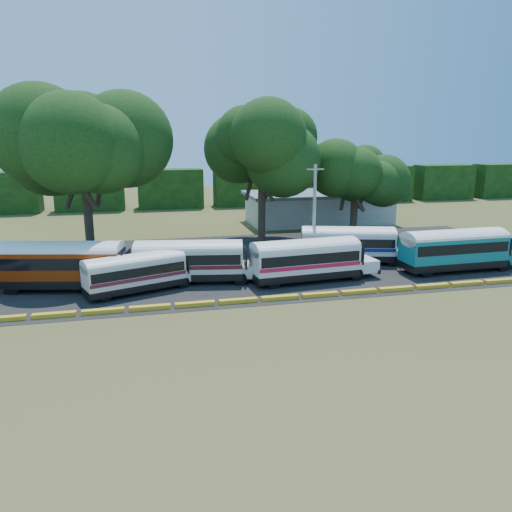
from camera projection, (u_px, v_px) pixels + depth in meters
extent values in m
plane|color=#3F4B19|center=(219.00, 310.00, 33.28)|extent=(160.00, 160.00, 0.00)
cube|color=black|center=(209.00, 264.00, 44.84)|extent=(64.00, 24.00, 0.02)
cube|color=gold|center=(3.00, 319.00, 31.20)|extent=(2.70, 0.45, 0.30)
cube|color=gold|center=(54.00, 315.00, 31.86)|extent=(2.70, 0.45, 0.30)
cube|color=gold|center=(103.00, 311.00, 32.53)|extent=(2.70, 0.45, 0.30)
cube|color=gold|center=(150.00, 308.00, 33.19)|extent=(2.70, 0.45, 0.30)
cube|color=gold|center=(195.00, 304.00, 33.86)|extent=(2.70, 0.45, 0.30)
cube|color=gold|center=(238.00, 301.00, 34.52)|extent=(2.70, 0.45, 0.30)
cube|color=gold|center=(280.00, 298.00, 35.18)|extent=(2.70, 0.45, 0.30)
cube|color=gold|center=(320.00, 295.00, 35.85)|extent=(2.70, 0.45, 0.30)
cube|color=gold|center=(359.00, 292.00, 36.51)|extent=(2.70, 0.45, 0.30)
cube|color=gold|center=(396.00, 289.00, 37.18)|extent=(2.70, 0.45, 0.30)
cube|color=gold|center=(432.00, 286.00, 37.84)|extent=(2.70, 0.45, 0.30)
cube|color=gold|center=(467.00, 284.00, 38.50)|extent=(2.70, 0.45, 0.30)
cube|color=gold|center=(500.00, 281.00, 39.17)|extent=(2.70, 0.45, 0.30)
cube|color=beige|center=(319.00, 209.00, 65.19)|extent=(18.00, 8.00, 3.60)
cube|color=slate|center=(319.00, 194.00, 64.71)|extent=(19.00, 9.00, 0.40)
cube|color=black|center=(4.00, 193.00, 72.62)|extent=(10.00, 4.00, 6.00)
cube|color=black|center=(90.00, 191.00, 75.27)|extent=(10.00, 4.00, 6.00)
cube|color=black|center=(170.00, 189.00, 77.93)|extent=(10.00, 4.00, 6.00)
cube|color=black|center=(245.00, 187.00, 80.59)|extent=(10.00, 4.00, 6.00)
cube|color=black|center=(316.00, 185.00, 83.24)|extent=(10.00, 4.00, 6.00)
cube|color=black|center=(381.00, 183.00, 85.90)|extent=(10.00, 4.00, 6.00)
cube|color=black|center=(443.00, 182.00, 88.55)|extent=(10.00, 4.00, 6.00)
cube|color=black|center=(502.00, 181.00, 91.21)|extent=(10.00, 4.00, 6.00)
cylinder|color=black|center=(116.00, 287.00, 36.31)|extent=(1.16, 0.55, 1.11)
cylinder|color=black|center=(124.00, 278.00, 38.63)|extent=(1.16, 0.55, 1.11)
cylinder|color=black|center=(12.00, 287.00, 36.24)|extent=(1.16, 0.55, 1.11)
cylinder|color=black|center=(26.00, 278.00, 38.55)|extent=(1.16, 0.55, 1.11)
cube|color=black|center=(62.00, 280.00, 37.39)|extent=(9.53, 4.71, 0.61)
cube|color=maroon|center=(60.00, 263.00, 37.07)|extent=(9.53, 4.71, 2.04)
cube|color=black|center=(60.00, 260.00, 37.01)|extent=(9.19, 4.70, 0.86)
ellipsoid|color=white|center=(59.00, 250.00, 36.82)|extent=(9.53, 4.71, 1.25)
cube|color=maroon|center=(136.00, 276.00, 37.36)|extent=(2.49, 2.83, 1.06)
cube|color=black|center=(126.00, 262.00, 37.09)|extent=(0.72, 2.54, 1.53)
cube|color=black|center=(149.00, 281.00, 37.48)|extent=(0.79, 2.71, 0.33)
cube|color=black|center=(2.00, 282.00, 37.37)|extent=(0.79, 2.71, 0.33)
cylinder|color=black|center=(184.00, 282.00, 37.80)|extent=(0.91, 0.53, 0.88)
cylinder|color=black|center=(173.00, 277.00, 39.32)|extent=(0.91, 0.53, 0.88)
cylinder|color=black|center=(105.00, 296.00, 34.60)|extent=(0.91, 0.53, 0.88)
cylinder|color=black|center=(97.00, 289.00, 36.13)|extent=(0.91, 0.53, 0.88)
cube|color=black|center=(136.00, 285.00, 36.70)|extent=(7.53, 4.55, 0.48)
cube|color=silver|center=(135.00, 271.00, 36.45)|extent=(7.53, 4.55, 1.61)
cube|color=black|center=(135.00, 269.00, 36.40)|extent=(7.28, 4.50, 0.68)
cube|color=maroon|center=(135.00, 276.00, 36.52)|extent=(7.48, 4.56, 0.26)
ellipsoid|color=white|center=(134.00, 261.00, 36.25)|extent=(7.53, 4.55, 0.99)
cube|color=silver|center=(190.00, 273.00, 38.98)|extent=(2.15, 2.36, 0.84)
cube|color=black|center=(183.00, 263.00, 38.48)|extent=(0.82, 1.95, 1.21)
cube|color=black|center=(198.00, 276.00, 39.46)|extent=(0.89, 2.08, 0.26)
cube|color=black|center=(86.00, 295.00, 34.82)|extent=(0.89, 2.08, 0.26)
cylinder|color=black|center=(240.00, 279.00, 38.48)|extent=(1.05, 0.45, 1.01)
cylinder|color=black|center=(239.00, 271.00, 40.59)|extent=(1.05, 0.45, 1.01)
cylinder|color=black|center=(150.00, 281.00, 38.07)|extent=(1.05, 0.45, 1.01)
cylinder|color=black|center=(154.00, 273.00, 40.17)|extent=(1.05, 0.45, 1.01)
cube|color=black|center=(190.00, 274.00, 39.26)|extent=(8.62, 3.89, 0.56)
cube|color=beige|center=(189.00, 259.00, 38.97)|extent=(8.62, 3.89, 1.86)
cube|color=black|center=(189.00, 257.00, 38.92)|extent=(8.30, 3.89, 0.78)
cube|color=#521517|center=(189.00, 264.00, 39.06)|extent=(8.55, 3.91, 0.30)
ellipsoid|color=white|center=(189.00, 248.00, 38.75)|extent=(8.62, 3.89, 1.14)
cube|color=beige|center=(254.00, 269.00, 39.49)|extent=(2.17, 2.50, 0.96)
cube|color=black|center=(246.00, 257.00, 39.22)|extent=(0.54, 2.33, 1.39)
cube|color=black|center=(265.00, 274.00, 39.64)|extent=(0.59, 2.48, 0.30)
cube|color=black|center=(137.00, 276.00, 39.04)|extent=(0.59, 2.48, 0.30)
cylinder|color=black|center=(357.00, 274.00, 39.66)|extent=(1.05, 0.37, 1.03)
cylinder|color=black|center=(344.00, 268.00, 41.69)|extent=(1.05, 0.37, 1.03)
cylinder|color=black|center=(274.00, 282.00, 37.57)|extent=(1.05, 0.37, 1.03)
cylinder|color=black|center=(264.00, 275.00, 39.61)|extent=(1.05, 0.37, 1.03)
cube|color=black|center=(305.00, 273.00, 39.44)|extent=(8.63, 3.26, 0.57)
cube|color=white|center=(305.00, 258.00, 39.15)|extent=(8.63, 3.26, 1.88)
cube|color=black|center=(305.00, 256.00, 39.10)|extent=(8.30, 3.29, 0.79)
cube|color=red|center=(305.00, 263.00, 39.24)|extent=(8.55, 3.29, 0.31)
ellipsoid|color=white|center=(305.00, 247.00, 38.92)|extent=(8.63, 3.26, 1.16)
cube|color=white|center=(363.00, 264.00, 40.90)|extent=(2.03, 2.41, 0.98)
cube|color=black|center=(356.00, 253.00, 40.47)|extent=(0.35, 2.37, 1.41)
cube|color=black|center=(372.00, 268.00, 41.26)|extent=(0.39, 2.53, 0.31)
cube|color=black|center=(255.00, 279.00, 38.23)|extent=(0.39, 2.53, 0.31)
cylinder|color=black|center=(393.00, 261.00, 43.93)|extent=(1.04, 0.55, 1.00)
cylinder|color=black|center=(388.00, 255.00, 46.01)|extent=(1.04, 0.55, 1.00)
cylinder|color=black|center=(315.00, 260.00, 44.27)|extent=(1.04, 0.55, 1.00)
cylinder|color=black|center=(314.00, 254.00, 46.35)|extent=(1.04, 0.55, 1.00)
cube|color=black|center=(347.00, 256.00, 45.13)|extent=(8.61, 4.69, 0.55)
cube|color=silver|center=(347.00, 243.00, 44.84)|extent=(8.61, 4.69, 1.84)
cube|color=black|center=(348.00, 241.00, 44.79)|extent=(8.31, 4.66, 0.77)
cube|color=navy|center=(347.00, 247.00, 44.93)|extent=(8.54, 4.71, 0.30)
ellipsoid|color=white|center=(348.00, 233.00, 44.62)|extent=(8.61, 4.69, 1.13)
cube|color=silver|center=(403.00, 253.00, 44.81)|extent=(2.35, 2.62, 0.95)
cube|color=black|center=(397.00, 242.00, 44.60)|extent=(0.78, 2.26, 1.38)
cube|color=black|center=(412.00, 258.00, 44.86)|extent=(0.86, 2.41, 0.30)
cube|color=black|center=(302.00, 256.00, 45.35)|extent=(0.86, 2.41, 0.30)
cylinder|color=black|center=(504.00, 265.00, 42.38)|extent=(1.09, 0.33, 1.09)
cylinder|color=black|center=(485.00, 259.00, 44.56)|extent=(1.09, 0.33, 1.09)
cylinder|color=black|center=(427.00, 271.00, 40.56)|extent=(1.09, 0.33, 1.09)
cylinder|color=black|center=(412.00, 264.00, 42.74)|extent=(1.09, 0.33, 1.09)
cube|color=black|center=(452.00, 263.00, 42.39)|extent=(8.97, 2.95, 0.60)
cube|color=#12757A|center=(453.00, 248.00, 42.08)|extent=(8.97, 2.95, 1.99)
cube|color=black|center=(454.00, 246.00, 42.02)|extent=(8.62, 3.00, 0.83)
ellipsoid|color=white|center=(455.00, 237.00, 41.84)|extent=(8.97, 2.95, 1.22)
cube|color=#12757A|center=(506.00, 255.00, 43.65)|extent=(2.02, 2.44, 1.03)
cube|color=black|center=(501.00, 244.00, 43.22)|extent=(0.23, 2.50, 1.49)
cube|color=black|center=(406.00, 268.00, 41.33)|extent=(0.27, 2.66, 0.33)
cylinder|color=#38251C|center=(89.00, 220.00, 45.31)|extent=(0.80, 0.80, 7.49)
cylinder|color=#38251C|center=(100.00, 184.00, 45.23)|extent=(1.34, 2.71, 4.28)
cylinder|color=#38251C|center=(75.00, 184.00, 45.11)|extent=(2.09, 2.37, 4.28)
cylinder|color=#38251C|center=(82.00, 186.00, 43.28)|extent=(2.76, 0.91, 4.28)
ellipsoid|color=black|center=(82.00, 139.00, 43.59)|extent=(11.12, 11.12, 8.15)
cylinder|color=#38251C|center=(262.00, 210.00, 53.46)|extent=(0.80, 0.80, 6.96)
cylinder|color=#38251C|center=(272.00, 181.00, 53.44)|extent=(1.29, 2.55, 3.99)
cylinder|color=#38251C|center=(251.00, 181.00, 53.31)|extent=(1.98, 2.24, 3.99)
cylinder|color=#38251C|center=(263.00, 183.00, 51.48)|extent=(2.59, 0.88, 3.99)
ellipsoid|color=black|center=(262.00, 145.00, 51.85)|extent=(10.13, 10.13, 7.43)
cylinder|color=#38251C|center=(354.00, 216.00, 56.42)|extent=(0.80, 0.80, 4.67)
cylinder|color=#38251C|center=(363.00, 197.00, 56.63)|extent=(1.04, 1.88, 2.75)
cylinder|color=#38251C|center=(343.00, 198.00, 56.51)|extent=(1.52, 1.69, 2.75)
cylinder|color=#38251C|center=(358.00, 200.00, 54.68)|extent=(1.89, 0.75, 2.75)
ellipsoid|color=black|center=(356.00, 174.00, 55.30)|extent=(8.29, 8.29, 6.08)
cylinder|color=gray|center=(314.00, 213.00, 45.25)|extent=(0.30, 0.30, 8.76)
cube|color=gray|center=(315.00, 169.00, 44.30)|extent=(1.60, 0.12, 0.12)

